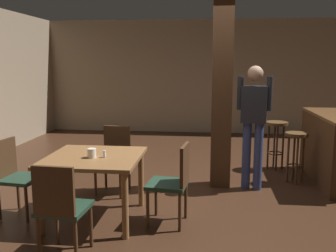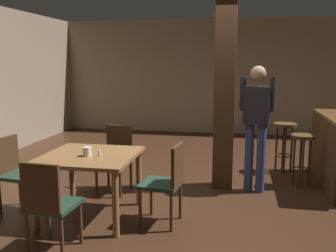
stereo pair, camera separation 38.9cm
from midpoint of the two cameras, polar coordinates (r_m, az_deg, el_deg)
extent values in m
plane|color=#382114|center=(5.23, 7.12, -10.10)|extent=(10.80, 10.80, 0.00)
cube|color=gray|center=(9.43, 9.15, 7.37)|extent=(8.00, 0.10, 2.80)
cube|color=#422816|center=(5.27, 10.76, 5.55)|extent=(0.28, 0.28, 2.80)
cube|color=brown|center=(4.29, -9.28, -4.57)|extent=(1.03, 1.03, 0.04)
cylinder|color=brown|center=(4.68, -2.08, -7.93)|extent=(0.07, 0.07, 0.70)
cylinder|color=brown|center=(4.95, -12.27, -7.16)|extent=(0.07, 0.07, 0.70)
cylinder|color=brown|center=(3.87, -5.10, -11.84)|extent=(0.07, 0.07, 0.70)
cylinder|color=brown|center=(4.19, -17.11, -10.52)|extent=(0.07, 0.07, 0.70)
cube|color=#1E3828|center=(3.67, -14.10, -11.63)|extent=(0.45, 0.45, 0.04)
cube|color=#422816|center=(3.44, -15.81, -9.20)|extent=(0.38, 0.06, 0.45)
cylinder|color=#422816|center=(3.98, -14.99, -13.46)|extent=(0.04, 0.04, 0.43)
cylinder|color=#422816|center=(3.82, -10.29, -14.24)|extent=(0.04, 0.04, 0.43)
cylinder|color=#422816|center=(3.70, -17.76, -15.38)|extent=(0.04, 0.04, 0.43)
cylinder|color=#422816|center=(3.54, -12.77, -16.37)|extent=(0.04, 0.04, 0.43)
cube|color=#1E3828|center=(4.70, -19.31, -7.12)|extent=(0.47, 0.47, 0.04)
cube|color=#422816|center=(4.76, -21.31, -4.23)|extent=(0.08, 0.38, 0.45)
cylinder|color=#422816|center=(4.80, -16.19, -9.41)|extent=(0.04, 0.04, 0.43)
cylinder|color=#422816|center=(4.54, -18.70, -10.69)|extent=(0.04, 0.04, 0.43)
cylinder|color=#422816|center=(5.00, -19.56, -8.82)|extent=(0.04, 0.04, 0.43)
cylinder|color=#422816|center=(4.75, -22.15, -9.99)|extent=(0.04, 0.04, 0.43)
cube|color=#1E3828|center=(5.14, -6.15, -5.19)|extent=(0.47, 0.47, 0.04)
cube|color=#422816|center=(5.26, -5.35, -2.32)|extent=(0.38, 0.08, 0.45)
cylinder|color=#422816|center=(4.98, -5.07, -8.36)|extent=(0.04, 0.04, 0.43)
cylinder|color=#422816|center=(5.12, -8.72, -7.92)|extent=(0.04, 0.04, 0.43)
cylinder|color=#422816|center=(5.29, -3.59, -7.25)|extent=(0.04, 0.04, 0.43)
cylinder|color=#422816|center=(5.42, -7.06, -6.88)|extent=(0.04, 0.04, 0.43)
cube|color=#1E3828|center=(4.14, 1.61, -8.86)|extent=(0.47, 0.47, 0.04)
cube|color=#422816|center=(4.02, 4.27, -6.07)|extent=(0.08, 0.38, 0.45)
cylinder|color=#422816|center=(4.11, -1.50, -12.35)|extent=(0.04, 0.04, 0.43)
cylinder|color=#422816|center=(4.42, 0.01, -10.72)|extent=(0.04, 0.04, 0.43)
cylinder|color=#422816|center=(4.01, 3.35, -12.90)|extent=(0.04, 0.04, 0.43)
cylinder|color=#422816|center=(4.33, 4.51, -11.18)|extent=(0.04, 0.04, 0.43)
cylinder|color=silver|center=(4.21, -9.66, -3.89)|extent=(0.09, 0.09, 0.10)
cylinder|color=silver|center=(4.19, -7.81, -4.07)|extent=(0.03, 0.03, 0.08)
cube|color=black|center=(5.18, 15.52, 3.07)|extent=(0.37, 0.26, 0.50)
sphere|color=#997056|center=(5.15, 15.74, 7.67)|extent=(0.25, 0.25, 0.21)
cylinder|color=navy|center=(5.30, 16.03, -4.79)|extent=(0.14, 0.14, 0.95)
cylinder|color=navy|center=(5.31, 14.31, -4.66)|extent=(0.14, 0.14, 0.95)
cylinder|color=black|center=(5.14, 17.75, 4.61)|extent=(0.09, 0.09, 0.46)
cylinder|color=black|center=(5.19, 13.46, 4.84)|extent=(0.09, 0.09, 0.46)
cube|color=#422816|center=(5.94, 25.85, -3.70)|extent=(0.36, 1.66, 0.98)
cylinder|color=#4C3319|center=(5.69, 21.74, -1.51)|extent=(0.33, 0.33, 0.05)
torus|color=#4C301C|center=(5.79, 21.44, -6.11)|extent=(0.23, 0.23, 0.02)
cylinder|color=#4C301C|center=(5.87, 21.32, -4.92)|extent=(0.03, 0.03, 0.70)
cylinder|color=#4C301C|center=(5.67, 21.69, -5.45)|extent=(0.03, 0.03, 0.70)
cylinder|color=#4C301C|center=(5.79, 22.53, -5.20)|extent=(0.03, 0.03, 0.70)
cylinder|color=#4C301C|center=(5.75, 20.46, -5.16)|extent=(0.03, 0.03, 0.70)
cylinder|color=#4C3319|center=(6.34, 19.12, 0.16)|extent=(0.37, 0.37, 0.05)
torus|color=#382114|center=(6.43, 18.87, -4.26)|extent=(0.26, 0.26, 0.02)
cylinder|color=#382114|center=(6.53, 18.78, -3.13)|extent=(0.03, 0.03, 0.75)
cylinder|color=#382114|center=(6.30, 19.07, -3.60)|extent=(0.03, 0.03, 0.75)
cylinder|color=#382114|center=(6.43, 19.97, -3.39)|extent=(0.03, 0.03, 0.75)
cylinder|color=#382114|center=(6.39, 17.86, -3.34)|extent=(0.03, 0.03, 0.75)
camera|label=1|loc=(0.19, -87.72, 0.39)|focal=40.00mm
camera|label=2|loc=(0.19, 92.28, -0.39)|focal=40.00mm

